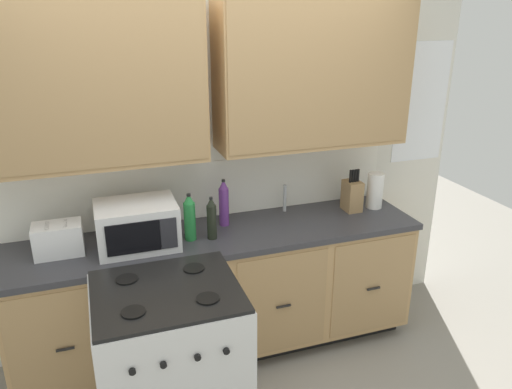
# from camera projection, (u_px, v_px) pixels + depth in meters

# --- Properties ---
(ground_plane) EXTENTS (8.00, 8.00, 0.00)m
(ground_plane) POSITION_uv_depth(u_px,v_px,m) (235.00, 376.00, 3.32)
(ground_plane) COLOR gray
(wall_unit) EXTENTS (3.86, 0.40, 2.45)m
(wall_unit) POSITION_uv_depth(u_px,v_px,m) (209.00, 116.00, 3.18)
(wall_unit) COLOR silver
(wall_unit) RESTS_ON ground_plane
(counter_run) EXTENTS (2.69, 0.64, 0.91)m
(counter_run) POSITION_uv_depth(u_px,v_px,m) (221.00, 292.00, 3.42)
(counter_run) COLOR black
(counter_run) RESTS_ON ground_plane
(stove_range) EXTENTS (0.76, 0.68, 0.95)m
(stove_range) POSITION_uv_depth(u_px,v_px,m) (171.00, 364.00, 2.72)
(stove_range) COLOR white
(stove_range) RESTS_ON ground_plane
(microwave) EXTENTS (0.48, 0.37, 0.28)m
(microwave) POSITION_uv_depth(u_px,v_px,m) (137.00, 225.00, 3.04)
(microwave) COLOR white
(microwave) RESTS_ON counter_run
(toaster) EXTENTS (0.28, 0.18, 0.19)m
(toaster) POSITION_uv_depth(u_px,v_px,m) (58.00, 239.00, 2.96)
(toaster) COLOR white
(toaster) RESTS_ON counter_run
(knife_block) EXTENTS (0.11, 0.14, 0.31)m
(knife_block) POSITION_uv_depth(u_px,v_px,m) (352.00, 195.00, 3.59)
(knife_block) COLOR #9C794E
(knife_block) RESTS_ON counter_run
(sink_faucet) EXTENTS (0.02, 0.02, 0.20)m
(sink_faucet) POSITION_uv_depth(u_px,v_px,m) (285.00, 198.00, 3.58)
(sink_faucet) COLOR #B2B5BA
(sink_faucet) RESTS_ON counter_run
(paper_towel_roll) EXTENTS (0.12, 0.12, 0.26)m
(paper_towel_roll) POSITION_uv_depth(u_px,v_px,m) (375.00, 190.00, 3.64)
(paper_towel_roll) COLOR white
(paper_towel_roll) RESTS_ON counter_run
(bottle_dark) EXTENTS (0.06, 0.06, 0.28)m
(bottle_dark) POSITION_uv_depth(u_px,v_px,m) (212.00, 219.00, 3.14)
(bottle_dark) COLOR black
(bottle_dark) RESTS_ON counter_run
(bottle_violet) EXTENTS (0.07, 0.07, 0.32)m
(bottle_violet) POSITION_uv_depth(u_px,v_px,m) (224.00, 203.00, 3.33)
(bottle_violet) COLOR #663384
(bottle_violet) RESTS_ON counter_run
(bottle_green) EXTENTS (0.07, 0.07, 0.31)m
(bottle_green) POSITION_uv_depth(u_px,v_px,m) (190.00, 217.00, 3.12)
(bottle_green) COLOR #237A38
(bottle_green) RESTS_ON counter_run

